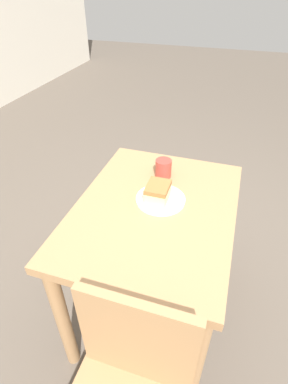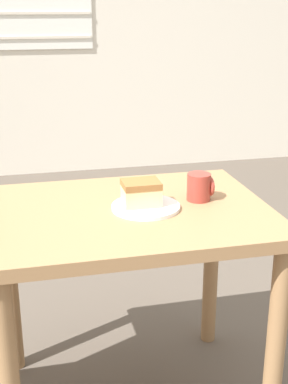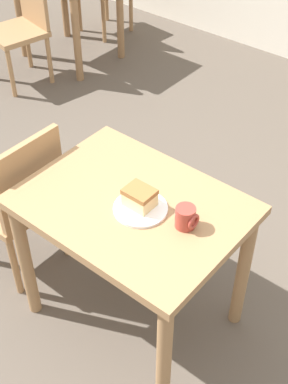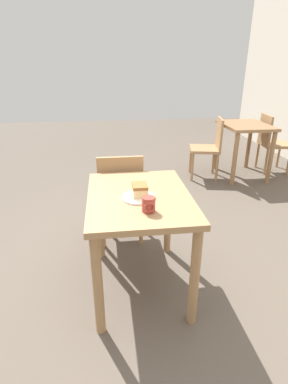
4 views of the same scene
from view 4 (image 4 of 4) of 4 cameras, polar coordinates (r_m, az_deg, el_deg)
ground_plane at (r=2.30m, az=-3.18°, el=-18.91°), size 14.00×14.00×0.00m
dining_table_near at (r=2.04m, az=-0.91°, el=-3.81°), size 0.90×0.68×0.74m
dining_table_far at (r=4.52m, az=18.61°, el=10.26°), size 0.77×0.61×0.76m
chair_near_window at (r=2.68m, az=-4.50°, el=-0.49°), size 0.40×0.40×0.85m
chair_far_corner at (r=4.36m, az=12.37°, el=8.59°), size 0.47×0.47×0.85m
chair_far_opposite at (r=4.90m, az=23.08°, el=8.89°), size 0.44×0.44×0.85m
plate at (r=1.93m, az=-1.06°, el=-1.02°), size 0.22×0.22×0.01m
cake_slice at (r=1.93m, az=-0.81°, el=0.38°), size 0.12×0.10×0.08m
coffee_mug at (r=1.75m, az=0.90°, el=-2.40°), size 0.09×0.08×0.09m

